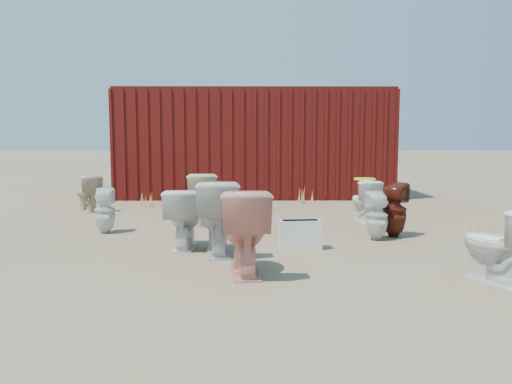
{
  "coord_description": "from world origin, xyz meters",
  "views": [
    {
      "loc": [
        -0.06,
        -6.52,
        1.31
      ],
      "look_at": [
        0.0,
        0.6,
        0.55
      ],
      "focal_mm": 35.0,
      "sensor_mm": 36.0,
      "label": 1
    }
  ],
  "objects_px": {
    "toilet_front_maroon": "(394,210)",
    "loose_tank": "(300,235)",
    "shipping_container": "(254,144)",
    "toilet_front_c": "(217,217)",
    "toilet_back_a": "(105,211)",
    "toilet_back_beige_left": "(88,193)",
    "toilet_back_e": "(377,216)",
    "toilet_front_a": "(184,218)",
    "toilet_back_yellowlid": "(364,201)",
    "toilet_back_beige_right": "(204,198)",
    "toilet_front_pink": "(244,231)",
    "toilet_front_e": "(498,245)"
  },
  "relations": [
    {
      "from": "toilet_front_a",
      "to": "toilet_front_pink",
      "type": "height_order",
      "value": "toilet_front_pink"
    },
    {
      "from": "toilet_back_yellowlid",
      "to": "toilet_front_e",
      "type": "bearing_deg",
      "value": 89.59
    },
    {
      "from": "toilet_front_pink",
      "to": "toilet_back_beige_left",
      "type": "xyz_separation_m",
      "value": [
        -2.91,
        4.27,
        -0.09
      ]
    },
    {
      "from": "toilet_front_e",
      "to": "toilet_back_a",
      "type": "relative_size",
      "value": 1.14
    },
    {
      "from": "toilet_front_c",
      "to": "toilet_back_a",
      "type": "bearing_deg",
      "value": -42.94
    },
    {
      "from": "toilet_front_c",
      "to": "toilet_front_maroon",
      "type": "distance_m",
      "value": 2.49
    },
    {
      "from": "toilet_front_a",
      "to": "toilet_back_e",
      "type": "xyz_separation_m",
      "value": [
        2.44,
        0.46,
        -0.05
      ]
    },
    {
      "from": "shipping_container",
      "to": "toilet_front_maroon",
      "type": "xyz_separation_m",
      "value": [
        1.84,
        -5.15,
        -0.84
      ]
    },
    {
      "from": "toilet_front_pink",
      "to": "toilet_front_e",
      "type": "bearing_deg",
      "value": 166.41
    },
    {
      "from": "toilet_back_beige_left",
      "to": "toilet_back_e",
      "type": "relative_size",
      "value": 1.04
    },
    {
      "from": "toilet_front_pink",
      "to": "toilet_front_c",
      "type": "distance_m",
      "value": 0.92
    },
    {
      "from": "shipping_container",
      "to": "toilet_front_pink",
      "type": "bearing_deg",
      "value": -91.1
    },
    {
      "from": "shipping_container",
      "to": "toilet_back_beige_left",
      "type": "xyz_separation_m",
      "value": [
        -3.05,
        -2.69,
        -0.87
      ]
    },
    {
      "from": "toilet_back_a",
      "to": "toilet_front_maroon",
      "type": "bearing_deg",
      "value": 166.1
    },
    {
      "from": "shipping_container",
      "to": "toilet_front_pink",
      "type": "xyz_separation_m",
      "value": [
        -0.13,
        -6.95,
        -0.78
      ]
    },
    {
      "from": "toilet_front_e",
      "to": "toilet_back_yellowlid",
      "type": "xyz_separation_m",
      "value": [
        -0.44,
        3.44,
        -0.03
      ]
    },
    {
      "from": "toilet_front_c",
      "to": "toilet_front_maroon",
      "type": "xyz_separation_m",
      "value": [
        2.3,
        0.95,
        -0.06
      ]
    },
    {
      "from": "toilet_front_a",
      "to": "toilet_back_a",
      "type": "relative_size",
      "value": 1.15
    },
    {
      "from": "toilet_back_a",
      "to": "loose_tank",
      "type": "bearing_deg",
      "value": 149.02
    },
    {
      "from": "shipping_container",
      "to": "toilet_back_a",
      "type": "distance_m",
      "value": 5.35
    },
    {
      "from": "toilet_front_c",
      "to": "toilet_back_beige_left",
      "type": "height_order",
      "value": "toilet_front_c"
    },
    {
      "from": "toilet_back_yellowlid",
      "to": "toilet_back_e",
      "type": "bearing_deg",
      "value": 75.9
    },
    {
      "from": "shipping_container",
      "to": "toilet_back_e",
      "type": "bearing_deg",
      "value": -73.71
    },
    {
      "from": "loose_tank",
      "to": "toilet_back_beige_right",
      "type": "bearing_deg",
      "value": 122.52
    },
    {
      "from": "toilet_back_beige_right",
      "to": "toilet_back_yellowlid",
      "type": "height_order",
      "value": "toilet_back_beige_right"
    },
    {
      "from": "toilet_front_pink",
      "to": "toilet_back_a",
      "type": "relative_size",
      "value": 1.34
    },
    {
      "from": "toilet_front_a",
      "to": "toilet_front_c",
      "type": "relative_size",
      "value": 0.85
    },
    {
      "from": "toilet_front_maroon",
      "to": "loose_tank",
      "type": "distance_m",
      "value": 1.53
    },
    {
      "from": "toilet_front_pink",
      "to": "toilet_front_a",
      "type": "bearing_deg",
      "value": -61.52
    },
    {
      "from": "toilet_front_maroon",
      "to": "toilet_back_beige_left",
      "type": "relative_size",
      "value": 1.11
    },
    {
      "from": "toilet_back_beige_left",
      "to": "shipping_container",
      "type": "bearing_deg",
      "value": -174.89
    },
    {
      "from": "toilet_back_beige_left",
      "to": "toilet_back_beige_right",
      "type": "bearing_deg",
      "value": 111.28
    },
    {
      "from": "shipping_container",
      "to": "toilet_back_a",
      "type": "xyz_separation_m",
      "value": [
        -2.11,
        -4.84,
        -0.89
      ]
    },
    {
      "from": "toilet_front_a",
      "to": "toilet_front_c",
      "type": "distance_m",
      "value": 0.51
    },
    {
      "from": "toilet_back_beige_left",
      "to": "toilet_back_beige_right",
      "type": "xyz_separation_m",
      "value": [
        2.25,
        -1.43,
        0.07
      ]
    },
    {
      "from": "shipping_container",
      "to": "toilet_front_maroon",
      "type": "distance_m",
      "value": 5.53
    },
    {
      "from": "toilet_front_a",
      "to": "loose_tank",
      "type": "bearing_deg",
      "value": 178.11
    },
    {
      "from": "toilet_back_beige_left",
      "to": "toilet_back_e",
      "type": "bearing_deg",
      "value": 113.74
    },
    {
      "from": "shipping_container",
      "to": "toilet_back_beige_right",
      "type": "bearing_deg",
      "value": -101.04
    },
    {
      "from": "toilet_back_a",
      "to": "toilet_back_yellowlid",
      "type": "height_order",
      "value": "toilet_back_yellowlid"
    },
    {
      "from": "toilet_front_c",
      "to": "toilet_front_e",
      "type": "xyz_separation_m",
      "value": [
        2.62,
        -1.22,
        -0.07
      ]
    },
    {
      "from": "toilet_front_c",
      "to": "loose_tank",
      "type": "xyz_separation_m",
      "value": [
        0.97,
        0.22,
        -0.25
      ]
    },
    {
      "from": "toilet_back_a",
      "to": "toilet_back_beige_right",
      "type": "relative_size",
      "value": 0.79
    },
    {
      "from": "toilet_front_c",
      "to": "toilet_back_a",
      "type": "xyz_separation_m",
      "value": [
        -1.65,
        1.26,
        -0.11
      ]
    },
    {
      "from": "toilet_back_beige_left",
      "to": "toilet_back_e",
      "type": "height_order",
      "value": "toilet_back_beige_left"
    },
    {
      "from": "toilet_back_yellowlid",
      "to": "toilet_back_e",
      "type": "distance_m",
      "value": 1.48
    },
    {
      "from": "shipping_container",
      "to": "toilet_front_a",
      "type": "distance_m",
      "value": 5.93
    },
    {
      "from": "shipping_container",
      "to": "toilet_front_e",
      "type": "bearing_deg",
      "value": -73.51
    },
    {
      "from": "toilet_front_maroon",
      "to": "toilet_front_e",
      "type": "relative_size",
      "value": 1.02
    },
    {
      "from": "toilet_front_maroon",
      "to": "toilet_back_beige_right",
      "type": "bearing_deg",
      "value": 12.97
    }
  ]
}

